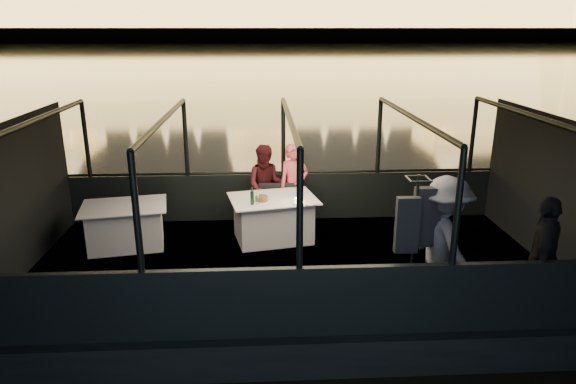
{
  "coord_description": "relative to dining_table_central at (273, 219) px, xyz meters",
  "views": [
    {
      "loc": [
        -0.43,
        -7.36,
        4.05
      ],
      "look_at": [
        0.0,
        0.4,
        1.55
      ],
      "focal_mm": 32.0,
      "sensor_mm": 36.0,
      "label": 1
    }
  ],
  "objects": [
    {
      "name": "river_water",
      "position": [
        0.23,
        79.04,
        -0.89
      ],
      "size": [
        500.0,
        500.0,
        0.0
      ],
      "primitive_type": "plane",
      "color": "black",
      "rests_on": "ground"
    },
    {
      "name": "boat_hull",
      "position": [
        0.23,
        -0.96,
        -0.89
      ],
      "size": [
        8.6,
        4.4,
        1.0
      ],
      "primitive_type": "cube",
      "color": "black",
      "rests_on": "river_water"
    },
    {
      "name": "boat_deck",
      "position": [
        0.23,
        -0.96,
        -0.41
      ],
      "size": [
        8.0,
        4.0,
        0.04
      ],
      "primitive_type": "cube",
      "color": "black",
      "rests_on": "boat_hull"
    },
    {
      "name": "gunwale_port",
      "position": [
        0.23,
        1.04,
        0.06
      ],
      "size": [
        8.0,
        0.08,
        0.9
      ],
      "primitive_type": "cube",
      "color": "black",
      "rests_on": "boat_deck"
    },
    {
      "name": "gunwale_starboard",
      "position": [
        0.23,
        -2.96,
        0.06
      ],
      "size": [
        8.0,
        0.08,
        0.9
      ],
      "primitive_type": "cube",
      "color": "black",
      "rests_on": "boat_deck"
    },
    {
      "name": "cabin_glass_port",
      "position": [
        0.23,
        1.04,
        1.21
      ],
      "size": [
        8.0,
        0.02,
        1.4
      ],
      "primitive_type": null,
      "color": "#99B2B2",
      "rests_on": "gunwale_port"
    },
    {
      "name": "cabin_glass_starboard",
      "position": [
        0.23,
        -2.96,
        1.21
      ],
      "size": [
        8.0,
        0.02,
        1.4
      ],
      "primitive_type": null,
      "color": "#99B2B2",
      "rests_on": "gunwale_starboard"
    },
    {
      "name": "cabin_roof_glass",
      "position": [
        0.23,
        -0.96,
        1.91
      ],
      "size": [
        8.0,
        4.0,
        0.02
      ],
      "primitive_type": null,
      "color": "#99B2B2",
      "rests_on": "boat_deck"
    },
    {
      "name": "end_wall_fore",
      "position": [
        -3.77,
        -0.96,
        0.76
      ],
      "size": [
        0.02,
        4.0,
        2.3
      ],
      "primitive_type": null,
      "color": "black",
      "rests_on": "boat_deck"
    },
    {
      "name": "end_wall_aft",
      "position": [
        4.23,
        -0.96,
        0.76
      ],
      "size": [
        0.02,
        4.0,
        2.3
      ],
      "primitive_type": null,
      "color": "black",
      "rests_on": "boat_deck"
    },
    {
      "name": "canopy_ribs",
      "position": [
        0.23,
        -0.96,
        0.76
      ],
      "size": [
        8.0,
        4.0,
        2.3
      ],
      "primitive_type": null,
      "color": "black",
      "rests_on": "boat_deck"
    },
    {
      "name": "embankment",
      "position": [
        0.23,
        209.04,
        0.11
      ],
      "size": [
        400.0,
        140.0,
        6.0
      ],
      "primitive_type": "cube",
      "color": "#423D33",
      "rests_on": "ground"
    },
    {
      "name": "dining_table_central",
      "position": [
        0.0,
        0.0,
        0.0
      ],
      "size": [
        1.63,
        1.32,
        0.77
      ],
      "primitive_type": "cube",
      "rotation": [
        0.0,
        0.0,
        0.2
      ],
      "color": "white",
      "rests_on": "boat_deck"
    },
    {
      "name": "dining_table_aft",
      "position": [
        -2.49,
        -0.15,
        0.0
      ],
      "size": [
        1.53,
        1.22,
        0.73
      ],
      "primitive_type": "cube",
      "rotation": [
        0.0,
        0.0,
        0.17
      ],
      "color": "silver",
      "rests_on": "boat_deck"
    },
    {
      "name": "chair_port_left",
      "position": [
        -0.04,
        0.45,
        0.06
      ],
      "size": [
        0.39,
        0.39,
        0.83
      ],
      "primitive_type": "cube",
      "rotation": [
        0.0,
        0.0,
        0.01
      ],
      "color": "black",
      "rests_on": "boat_deck"
    },
    {
      "name": "chair_port_right",
      "position": [
        0.33,
        0.45,
        0.06
      ],
      "size": [
        0.45,
        0.45,
        0.83
      ],
      "primitive_type": "cube",
      "rotation": [
        0.0,
        0.0,
        -0.17
      ],
      "color": "black",
      "rests_on": "boat_deck"
    },
    {
      "name": "coat_stand",
      "position": [
        1.71,
        -2.46,
        0.51
      ],
      "size": [
        0.62,
        0.55,
        1.85
      ],
      "primitive_type": null,
      "rotation": [
        0.0,
        0.0,
        0.33
      ],
      "color": "black",
      "rests_on": "boat_deck"
    },
    {
      "name": "person_woman_coral",
      "position": [
        0.4,
        0.72,
        0.36
      ],
      "size": [
        0.63,
        0.5,
        1.54
      ],
      "primitive_type": "imported",
      "rotation": [
        0.0,
        0.0,
        0.27
      ],
      "color": "#F45862",
      "rests_on": "boat_deck"
    },
    {
      "name": "person_man_maroon",
      "position": [
        -0.1,
        0.72,
        0.36
      ],
      "size": [
        0.77,
        0.62,
        1.53
      ],
      "primitive_type": "imported",
      "rotation": [
        0.0,
        0.0,
        -0.07
      ],
      "color": "#3F1115",
      "rests_on": "boat_deck"
    },
    {
      "name": "passenger_stripe",
      "position": [
        2.14,
        -2.36,
        0.47
      ],
      "size": [
        0.92,
        1.28,
        1.79
      ],
      "primitive_type": "imported",
      "rotation": [
        0.0,
        0.0,
        1.82
      ],
      "color": "silver",
      "rests_on": "boat_deck"
    },
    {
      "name": "passenger_dark",
      "position": [
        3.34,
        -2.6,
        0.47
      ],
      "size": [
        0.84,
        1.0,
        1.59
      ],
      "primitive_type": "imported",
      "rotation": [
        0.0,
        0.0,
        4.14
      ],
      "color": "black",
      "rests_on": "boat_deck"
    },
    {
      "name": "wine_bottle",
      "position": [
        -0.35,
        -0.31,
        0.53
      ],
      "size": [
        0.08,
        0.08,
        0.29
      ],
      "primitive_type": "cylinder",
      "rotation": [
        0.0,
        0.0,
        0.43
      ],
      "color": "#123217",
      "rests_on": "dining_table_central"
    },
    {
      "name": "bread_basket",
      "position": [
        -0.2,
        -0.13,
        0.42
      ],
      "size": [
        0.26,
        0.26,
        0.09
      ],
      "primitive_type": "cylinder",
      "rotation": [
        0.0,
        0.0,
        0.22
      ],
      "color": "brown",
      "rests_on": "dining_table_central"
    },
    {
      "name": "amber_candle",
      "position": [
        0.38,
        -0.28,
        0.42
      ],
      "size": [
        0.06,
        0.06,
        0.08
      ],
      "primitive_type": "cylinder",
      "rotation": [
        0.0,
        0.0,
        -0.12
      ],
      "color": "#F5B13D",
      "rests_on": "dining_table_central"
    },
    {
      "name": "plate_near",
      "position": [
        0.6,
        -0.34,
        0.39
      ],
      "size": [
        0.31,
        0.31,
        0.02
      ],
      "primitive_type": "cylinder",
      "rotation": [
        0.0,
        0.0,
        0.36
      ],
      "color": "silver",
      "rests_on": "dining_table_central"
    },
    {
      "name": "plate_far",
      "position": [
        -0.08,
        -0.0,
        0.39
      ],
      "size": [
        0.23,
        0.23,
        0.01
      ],
      "primitive_type": "cylinder",
      "rotation": [
        0.0,
        0.0,
        0.02
      ],
      "color": "white",
      "rests_on": "dining_table_central"
    },
    {
      "name": "wine_glass_white",
      "position": [
        -0.26,
        -0.3,
        0.48
      ],
      "size": [
        0.08,
        0.08,
        0.19
      ],
      "primitive_type": null,
      "rotation": [
        0.0,
        0.0,
        -0.4
      ],
      "color": "white",
      "rests_on": "dining_table_central"
    },
    {
      "name": "wine_glass_red",
      "position": [
        0.41,
        -0.02,
        0.48
      ],
      "size": [
        0.09,
        0.09,
        0.2
      ],
      "primitive_type": null,
      "rotation": [
        0.0,
        0.0,
        -0.33
      ],
      "color": "silver",
      "rests_on": "dining_table_central"
    },
    {
      "name": "wine_glass_empty",
      "position": [
        0.33,
        -0.38,
        0.48
      ],
      "size": [
        0.09,
        0.09,
        0.21
      ],
      "primitive_type": null,
      "rotation": [
        0.0,
        0.0,
        -0.26
      ],
      "color": "silver",
      "rests_on": "dining_table_central"
    }
  ]
}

